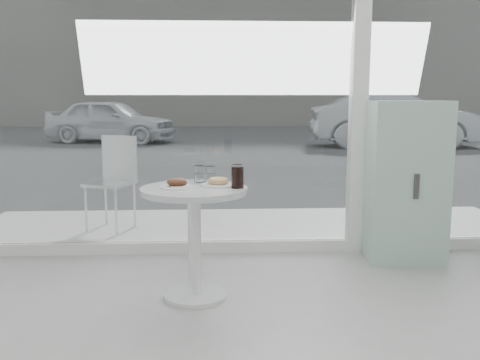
{
  "coord_description": "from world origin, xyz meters",
  "views": [
    {
      "loc": [
        -0.37,
        -1.64,
        1.37
      ],
      "look_at": [
        -0.2,
        1.7,
        0.85
      ],
      "focal_mm": 40.0,
      "sensor_mm": 36.0,
      "label": 1
    }
  ],
  "objects": [
    {
      "name": "main_table",
      "position": [
        -0.5,
        1.9,
        0.55
      ],
      "size": [
        0.72,
        0.72,
        0.77
      ],
      "color": "white",
      "rests_on": "ground"
    },
    {
      "name": "car_white",
      "position": [
        -3.49,
        14.93,
        0.67
      ],
      "size": [
        4.19,
        2.55,
        1.33
      ],
      "primitive_type": "imported",
      "rotation": [
        0.0,
        0.0,
        1.31
      ],
      "color": "silver",
      "rests_on": "street"
    },
    {
      "name": "plate_donut",
      "position": [
        -0.34,
        1.96,
        0.79
      ],
      "size": [
        0.24,
        0.24,
        0.06
      ],
      "color": "white",
      "rests_on": "main_table"
    },
    {
      "name": "car_silver",
      "position": [
        4.67,
        13.09,
        0.76
      ],
      "size": [
        4.76,
        2.11,
        1.52
      ],
      "primitive_type": "imported",
      "rotation": [
        0.0,
        0.0,
        1.46
      ],
      "color": "#A5A8AD",
      "rests_on": "street"
    },
    {
      "name": "street",
      "position": [
        0.0,
        16.0,
        -0.0
      ],
      "size": [
        40.0,
        24.0,
        0.0
      ],
      "primitive_type": "cube",
      "color": "#393939",
      "rests_on": "ground"
    },
    {
      "name": "patio_chair",
      "position": [
        -1.37,
        3.75,
        0.58
      ],
      "size": [
        0.53,
        0.53,
        0.93
      ],
      "rotation": [
        0.0,
        0.0,
        -0.4
      ],
      "color": "white",
      "rests_on": "patio_deck"
    },
    {
      "name": "storefront",
      "position": [
        0.07,
        3.0,
        1.71
      ],
      "size": [
        5.0,
        0.14,
        3.0
      ],
      "color": "white",
      "rests_on": "ground"
    },
    {
      "name": "plate_fritter",
      "position": [
        -0.61,
        1.89,
        0.8
      ],
      "size": [
        0.22,
        0.22,
        0.07
      ],
      "color": "white",
      "rests_on": "main_table"
    },
    {
      "name": "mint_cabinet",
      "position": [
        1.24,
        2.67,
        0.67
      ],
      "size": [
        0.65,
        0.46,
        1.34
      ],
      "rotation": [
        0.0,
        0.0,
        -0.08
      ],
      "color": "#86AB9B",
      "rests_on": "ground"
    },
    {
      "name": "far_building",
      "position": [
        0.0,
        25.0,
        4.0
      ],
      "size": [
        40.0,
        2.0,
        8.0
      ],
      "primitive_type": "cube",
      "color": "gray",
      "rests_on": "ground"
    },
    {
      "name": "water_tumbler_a",
      "position": [
        -0.47,
        2.12,
        0.82
      ],
      "size": [
        0.07,
        0.07,
        0.12
      ],
      "color": "white",
      "rests_on": "main_table"
    },
    {
      "name": "water_tumbler_b",
      "position": [
        -0.39,
        2.12,
        0.82
      ],
      "size": [
        0.07,
        0.07,
        0.12
      ],
      "color": "white",
      "rests_on": "main_table"
    },
    {
      "name": "cola_glass",
      "position": [
        -0.21,
        1.87,
        0.85
      ],
      "size": [
        0.08,
        0.08,
        0.16
      ],
      "color": "white",
      "rests_on": "main_table"
    },
    {
      "name": "patio_deck",
      "position": [
        0.0,
        3.8,
        0.03
      ],
      "size": [
        5.6,
        1.6,
        0.05
      ],
      "primitive_type": "cube",
      "color": "silver",
      "rests_on": "ground"
    }
  ]
}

